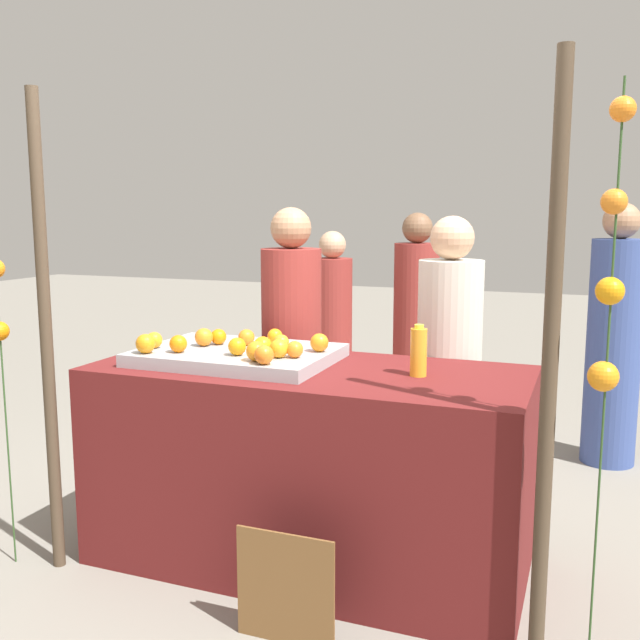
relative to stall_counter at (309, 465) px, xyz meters
The scene contains 28 objects.
ground_plane 0.47m from the stall_counter, ahead, with size 24.00×24.00×0.00m, color gray.
stall_counter is the anchor object (origin of this frame).
orange_tray 0.62m from the stall_counter, behind, with size 0.91×0.66×0.06m, color #9EA0A5.
orange_0 0.80m from the stall_counter, behind, with size 0.09×0.09×0.09m, color orange.
orange_1 0.61m from the stall_counter, 157.48° to the right, with size 0.09×0.09×0.09m, color orange.
orange_2 0.64m from the stall_counter, 110.37° to the right, with size 0.09×0.09×0.09m, color orange.
orange_3 0.59m from the stall_counter, 163.25° to the left, with size 0.08×0.08×0.08m, color orange.
orange_4 0.65m from the stall_counter, 142.96° to the left, with size 0.08×0.08×0.08m, color orange.
orange_5 0.95m from the stall_counter, 161.27° to the right, with size 0.09×0.09×0.09m, color orange.
orange_6 0.77m from the stall_counter, behind, with size 0.08×0.08×0.08m, color orange.
orange_7 0.84m from the stall_counter, 163.74° to the right, with size 0.08×0.08×0.08m, color orange.
orange_8 0.69m from the stall_counter, 164.56° to the left, with size 0.08×0.08×0.08m, color orange.
orange_9 0.59m from the stall_counter, 130.82° to the right, with size 0.09×0.09×0.09m, color orange.
orange_10 0.58m from the stall_counter, 75.25° to the left, with size 0.09×0.09×0.09m, color orange.
orange_11 0.58m from the stall_counter, 109.37° to the right, with size 0.08×0.08×0.08m, color orange.
orange_12 0.64m from the stall_counter, 127.02° to the right, with size 0.09×0.09×0.09m, color orange.
orange_13 0.95m from the stall_counter, behind, with size 0.08×0.08×0.08m, color orange.
orange_14 0.66m from the stall_counter, 156.00° to the right, with size 0.08×0.08×0.08m, color orange.
juice_bottle 0.77m from the stall_counter, ahead, with size 0.07×0.07×0.23m.
chalkboard_sign 0.71m from the stall_counter, 75.50° to the right, with size 0.40×0.03×0.46m.
vendor_left 0.80m from the stall_counter, 119.41° to the left, with size 0.34×0.34×1.68m.
vendor_right 0.85m from the stall_counter, 47.84° to the left, with size 0.33×0.33×1.63m.
crowd_person_0 2.16m from the stall_counter, 90.25° to the left, with size 0.33×0.33×1.65m.
crowd_person_1 2.41m from the stall_counter, 55.49° to the left, with size 0.34×0.34×1.71m.
crowd_person_2 2.14m from the stall_counter, 107.19° to the left, with size 0.30×0.30×1.51m.
canopy_post_left 1.33m from the stall_counter, 156.36° to the right, with size 0.06×0.06×2.19m, color #473828.
canopy_post_right 1.33m from the stall_counter, 23.64° to the right, with size 0.06×0.06×2.19m, color #473828.
garland_strand_right 1.66m from the stall_counter, 21.43° to the right, with size 0.10×0.11×2.07m.
Camera 1 is at (1.20, -2.96, 1.66)m, focal length 39.88 mm.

